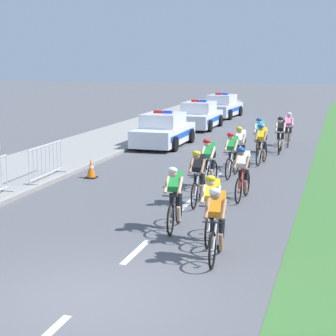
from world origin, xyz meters
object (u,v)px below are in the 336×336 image
object	(u,v)px
police_car_second	(199,116)
cyclist_fourth	(198,176)
police_car_nearest	(164,131)
traffic_cone_near	(91,169)
cyclist_tenth	(280,134)
crowd_barrier_rear	(46,162)
cyclist_third	(175,196)
cyclist_twelfth	(259,135)
cyclist_fifth	(243,172)
police_car_third	(222,107)
cyclist_eighth	(240,146)
cyclist_ninth	(262,143)
cyclist_sixth	(209,162)
cyclist_seventh	(232,154)
cyclist_eleventh	(289,128)
cyclist_lead	(217,222)
cyclist_second	(212,206)

from	to	relation	value
police_car_second	cyclist_fourth	bearing A→B (deg)	-76.81
police_car_nearest	traffic_cone_near	xyz separation A→B (m)	(-0.26, -7.49, -0.37)
cyclist_tenth	crowd_barrier_rear	bearing A→B (deg)	-129.57
cyclist_third	police_car_nearest	xyz separation A→B (m)	(-3.99, 12.45, -0.11)
cyclist_twelfth	traffic_cone_near	xyz separation A→B (m)	(-4.66, -6.35, -0.48)
cyclist_fourth	cyclist_twelfth	bearing A→B (deg)	87.15
cyclist_fourth	cyclist_tenth	world-z (taller)	same
cyclist_third	cyclist_fifth	xyz separation A→B (m)	(1.03, 3.34, 0.00)
cyclist_fourth	police_car_third	bearing A→B (deg)	99.63
cyclist_third	crowd_barrier_rear	size ratio (longest dim) A/B	0.74
cyclist_twelfth	cyclist_eighth	bearing A→B (deg)	-94.27
cyclist_twelfth	cyclist_ninth	bearing A→B (deg)	-79.98
cyclist_third	cyclist_sixth	distance (m)	4.72
cyclist_seventh	cyclist_twelfth	bearing A→B (deg)	87.33
cyclist_tenth	police_car_nearest	distance (m)	5.20
cyclist_seventh	cyclist_eleventh	xyz separation A→B (m)	(1.16, 7.67, 0.00)
traffic_cone_near	cyclist_lead	bearing A→B (deg)	-50.50
cyclist_twelfth	traffic_cone_near	bearing A→B (deg)	-126.24
police_car_third	cyclist_third	bearing A→B (deg)	-81.20
police_car_third	crowd_barrier_rear	distance (m)	21.79
cyclist_fourth	cyclist_fifth	size ratio (longest dim) A/B	1.00
cyclist_second	cyclist_seventh	xyz separation A→B (m)	(-0.83, 7.07, 0.00)
cyclist_seventh	cyclist_ninth	size ratio (longest dim) A/B	1.00
cyclist_eleventh	cyclist_sixth	bearing A→B (deg)	-99.55
police_car_second	police_car_third	distance (m)	6.44
cyclist_sixth	cyclist_eleventh	bearing A→B (deg)	80.45
cyclist_lead	cyclist_third	xyz separation A→B (m)	(-1.36, 1.84, 0.00)
police_car_nearest	police_car_second	distance (m)	6.88
police_car_third	cyclist_lead	bearing A→B (deg)	-79.04
cyclist_second	cyclist_fifth	bearing A→B (deg)	89.74
cyclist_lead	cyclist_eleventh	distance (m)	15.91
cyclist_eighth	crowd_barrier_rear	xyz separation A→B (m)	(-5.56, -4.07, -0.14)
cyclist_fourth	cyclist_sixth	bearing A→B (deg)	95.05
cyclist_tenth	traffic_cone_near	world-z (taller)	cyclist_tenth
cyclist_eleventh	cyclist_twelfth	bearing A→B (deg)	-108.64
cyclist_second	cyclist_fifth	distance (m)	4.01
cyclist_ninth	cyclist_twelfth	bearing A→B (deg)	100.02
cyclist_lead	cyclist_sixth	distance (m)	6.75
cyclist_fifth	police_car_third	world-z (taller)	police_car_third
cyclist_lead	crowd_barrier_rear	world-z (taller)	cyclist_lead
cyclist_second	cyclist_tenth	xyz separation A→B (m)	(0.19, 12.67, 0.00)
cyclist_ninth	cyclist_lead	bearing A→B (deg)	-87.09
cyclist_lead	police_car_nearest	world-z (taller)	police_car_nearest
cyclist_seventh	cyclist_eleventh	distance (m)	7.76
cyclist_ninth	crowd_barrier_rear	distance (m)	8.01
police_car_nearest	cyclist_eighth	bearing A→B (deg)	-46.28
cyclist_third	crowd_barrier_rear	distance (m)	6.73
crowd_barrier_rear	cyclist_seventh	bearing A→B (deg)	23.07
cyclist_tenth	cyclist_seventh	bearing A→B (deg)	-100.25
cyclist_twelfth	crowd_barrier_rear	distance (m)	9.31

